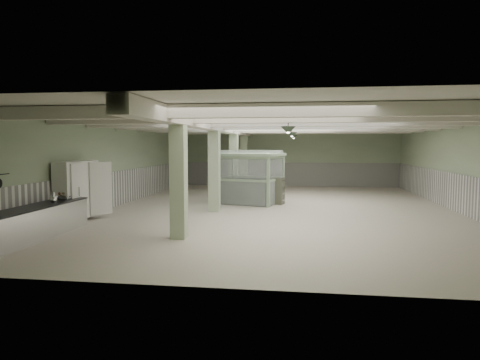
# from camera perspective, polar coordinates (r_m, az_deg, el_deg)

# --- Properties ---
(floor) EXTENTS (20.00, 20.00, 0.00)m
(floor) POSITION_cam_1_polar(r_m,az_deg,el_deg) (17.74, 5.18, -3.84)
(floor) COLOR beige
(floor) RESTS_ON ground
(ceiling) EXTENTS (14.00, 20.00, 0.02)m
(ceiling) POSITION_cam_1_polar(r_m,az_deg,el_deg) (17.57, 5.27, 7.85)
(ceiling) COLOR silver
(ceiling) RESTS_ON wall_back
(wall_back) EXTENTS (14.00, 0.02, 3.60)m
(wall_back) POSITION_cam_1_polar(r_m,az_deg,el_deg) (27.55, 6.25, 2.94)
(wall_back) COLOR #9BAC8A
(wall_back) RESTS_ON floor
(wall_front) EXTENTS (14.00, 0.02, 3.60)m
(wall_front) POSITION_cam_1_polar(r_m,az_deg,el_deg) (7.62, 1.53, -1.50)
(wall_front) COLOR #9BAC8A
(wall_front) RESTS_ON floor
(wall_left) EXTENTS (0.02, 20.00, 3.60)m
(wall_left) POSITION_cam_1_polar(r_m,az_deg,el_deg) (19.22, -16.12, 2.04)
(wall_left) COLOR #9BAC8A
(wall_left) RESTS_ON floor
(wall_right) EXTENTS (0.02, 20.00, 3.60)m
(wall_right) POSITION_cam_1_polar(r_m,az_deg,el_deg) (18.59, 27.33, 1.62)
(wall_right) COLOR #9BAC8A
(wall_right) RESTS_ON floor
(wainscot_left) EXTENTS (0.05, 19.90, 1.50)m
(wainscot_left) POSITION_cam_1_polar(r_m,az_deg,el_deg) (19.29, -15.98, -1.07)
(wainscot_left) COLOR white
(wainscot_left) RESTS_ON floor
(wainscot_right) EXTENTS (0.05, 19.90, 1.50)m
(wainscot_right) POSITION_cam_1_polar(r_m,az_deg,el_deg) (18.66, 27.13, -1.60)
(wainscot_right) COLOR white
(wainscot_right) RESTS_ON floor
(wainscot_back) EXTENTS (13.90, 0.05, 1.50)m
(wainscot_back) POSITION_cam_1_polar(r_m,az_deg,el_deg) (27.58, 6.23, 0.76)
(wainscot_back) COLOR white
(wainscot_back) RESTS_ON floor
(girder) EXTENTS (0.45, 19.90, 0.40)m
(girder) POSITION_cam_1_polar(r_m,az_deg,el_deg) (17.86, -2.84, 7.11)
(girder) COLOR beige
(girder) RESTS_ON ceiling
(beam_a) EXTENTS (13.90, 0.35, 0.32)m
(beam_a) POSITION_cam_1_polar(r_m,az_deg,el_deg) (10.09, 3.18, 9.21)
(beam_a) COLOR beige
(beam_a) RESTS_ON ceiling
(beam_b) EXTENTS (13.90, 0.35, 0.32)m
(beam_b) POSITION_cam_1_polar(r_m,az_deg,el_deg) (12.58, 4.15, 8.31)
(beam_b) COLOR beige
(beam_b) RESTS_ON ceiling
(beam_c) EXTENTS (13.90, 0.35, 0.32)m
(beam_c) POSITION_cam_1_polar(r_m,az_deg,el_deg) (15.07, 4.80, 7.70)
(beam_c) COLOR beige
(beam_c) RESTS_ON ceiling
(beam_d) EXTENTS (13.90, 0.35, 0.32)m
(beam_d) POSITION_cam_1_polar(r_m,az_deg,el_deg) (17.56, 5.26, 7.26)
(beam_d) COLOR beige
(beam_d) RESTS_ON ceiling
(beam_e) EXTENTS (13.90, 0.35, 0.32)m
(beam_e) POSITION_cam_1_polar(r_m,az_deg,el_deg) (20.06, 5.61, 6.94)
(beam_e) COLOR beige
(beam_e) RESTS_ON ceiling
(beam_f) EXTENTS (13.90, 0.35, 0.32)m
(beam_f) POSITION_cam_1_polar(r_m,az_deg,el_deg) (22.56, 5.88, 6.68)
(beam_f) COLOR beige
(beam_f) RESTS_ON ceiling
(beam_g) EXTENTS (13.90, 0.35, 0.32)m
(beam_g) POSITION_cam_1_polar(r_m,az_deg,el_deg) (25.05, 6.10, 6.48)
(beam_g) COLOR beige
(beam_g) RESTS_ON ceiling
(column_a) EXTENTS (0.42, 0.42, 3.60)m
(column_a) POSITION_cam_1_polar(r_m,az_deg,el_deg) (12.03, -8.19, 0.72)
(column_a) COLOR #B0C59F
(column_a) RESTS_ON floor
(column_b) EXTENTS (0.42, 0.42, 3.60)m
(column_b) POSITION_cam_1_polar(r_m,az_deg,el_deg) (16.88, -3.45, 1.88)
(column_b) COLOR #B0C59F
(column_b) RESTS_ON floor
(column_c) EXTENTS (0.42, 0.42, 3.60)m
(column_c) POSITION_cam_1_polar(r_m,az_deg,el_deg) (21.80, -0.84, 2.52)
(column_c) COLOR #B0C59F
(column_c) RESTS_ON floor
(column_d) EXTENTS (0.42, 0.42, 3.60)m
(column_d) POSITION_cam_1_polar(r_m,az_deg,el_deg) (25.76, 0.53, 2.85)
(column_d) COLOR #B0C59F
(column_d) RESTS_ON floor
(pendant_front) EXTENTS (0.44, 0.44, 0.22)m
(pendant_front) POSITION_cam_1_polar(r_m,az_deg,el_deg) (12.54, 6.44, 6.61)
(pendant_front) COLOR #2C3A2C
(pendant_front) RESTS_ON ceiling
(pendant_mid) EXTENTS (0.44, 0.44, 0.22)m
(pendant_mid) POSITION_cam_1_polar(r_m,az_deg,el_deg) (18.03, 6.93, 6.00)
(pendant_mid) COLOR #2C3A2C
(pendant_mid) RESTS_ON ceiling
(pendant_back) EXTENTS (0.44, 0.44, 0.22)m
(pendant_back) POSITION_cam_1_polar(r_m,az_deg,el_deg) (23.03, 7.17, 5.71)
(pendant_back) COLOR #2C3A2C
(pendant_back) RESTS_ON ceiling
(prep_counter) EXTENTS (0.92, 5.26, 0.91)m
(prep_counter) POSITION_cam_1_polar(r_m,az_deg,el_deg) (13.04, -26.79, -5.36)
(prep_counter) COLOR silver
(prep_counter) RESTS_ON floor
(pitcher_near) EXTENTS (0.23, 0.25, 0.26)m
(pitcher_near) POSITION_cam_1_polar(r_m,az_deg,el_deg) (13.79, -23.62, -2.34)
(pitcher_near) COLOR silver
(pitcher_near) RESTS_ON prep_counter
(pitcher_far) EXTENTS (0.25, 0.28, 0.32)m
(pitcher_far) POSITION_cam_1_polar(r_m,az_deg,el_deg) (13.96, -23.62, -2.14)
(pitcher_far) COLOR silver
(pitcher_far) RESTS_ON prep_counter
(veg_colander) EXTENTS (0.59, 0.59, 0.23)m
(veg_colander) POSITION_cam_1_polar(r_m,az_deg,el_deg) (14.74, -22.38, -1.94)
(veg_colander) COLOR #3C3C40
(veg_colander) RESTS_ON prep_counter
(walkin_cooler) EXTENTS (0.96, 2.14, 1.96)m
(walkin_cooler) POSITION_cam_1_polar(r_m,az_deg,el_deg) (15.54, -20.80, -1.69)
(walkin_cooler) COLOR white
(walkin_cooler) RESTS_ON floor
(guard_booth) EXTENTS (3.32, 3.01, 2.39)m
(guard_booth) POSITION_cam_1_polar(r_m,az_deg,el_deg) (19.38, 1.21, 1.60)
(guard_booth) COLOR #8AA685
(guard_booth) RESTS_ON floor
(filing_cabinet) EXTENTS (0.50, 0.62, 1.19)m
(filing_cabinet) POSITION_cam_1_polar(r_m,az_deg,el_deg) (19.06, 5.25, -1.45)
(filing_cabinet) COLOR #5A5C4C
(filing_cabinet) RESTS_ON floor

